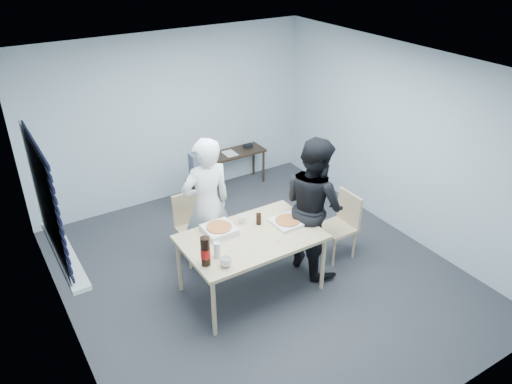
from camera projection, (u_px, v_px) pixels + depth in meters
room at (50, 208)px, 4.91m from camera, size 5.00×5.00×5.00m
dining_table at (251, 240)px, 5.72m from camera, size 1.57×1.00×0.77m
chair_far at (192, 222)px, 6.44m from camera, size 0.42×0.42×0.89m
chair_right at (342, 221)px, 6.46m from camera, size 0.42×0.42×0.89m
person_white at (207, 205)px, 6.07m from camera, size 0.65×0.42×1.77m
person_black at (314, 205)px, 6.07m from camera, size 0.47×0.86×1.77m
side_table at (237, 156)px, 8.24m from camera, size 0.90×0.40×0.60m
stool at (203, 189)px, 7.42m from camera, size 0.39×0.39×0.54m
backpack at (202, 169)px, 7.24m from camera, size 0.33×0.24×0.47m
pizza_box_a at (219, 230)px, 5.74m from camera, size 0.35×0.35×0.09m
pizza_box_b at (287, 222)px, 5.92m from camera, size 0.35×0.35×0.05m
mug_a at (226, 262)px, 5.18m from camera, size 0.17×0.17×0.10m
mug_b at (242, 219)px, 5.93m from camera, size 0.10×0.10×0.09m
cola_glass at (259, 219)px, 5.89m from camera, size 0.08×0.08×0.14m
soda_bottle at (205, 252)px, 5.15m from camera, size 0.10×0.10×0.33m
plastic_cups at (217, 250)px, 5.30m from camera, size 0.08×0.08×0.18m
rubber_band at (278, 242)px, 5.59m from camera, size 0.06×0.06×0.00m
papers at (230, 153)px, 8.12m from camera, size 0.26×0.31×0.00m
black_box at (248, 146)px, 8.32m from camera, size 0.15×0.12×0.06m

